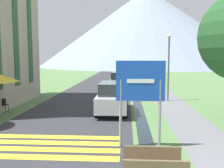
{
  "coord_description": "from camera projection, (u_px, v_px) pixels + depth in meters",
  "views": [
    {
      "loc": [
        0.43,
        -4.37,
        3.27
      ],
      "look_at": [
        -0.42,
        10.0,
        1.73
      ],
      "focal_mm": 40.0,
      "sensor_mm": 36.0,
      "label": 1
    }
  ],
  "objects": [
    {
      "name": "parked_car_near",
      "position": [
        113.0,
        97.0,
        14.77
      ],
      "size": [
        1.8,
        4.4,
        1.82
      ],
      "color": "#B2B2B7",
      "rests_on": "ground_plane"
    },
    {
      "name": "crosswalk_marking",
      "position": [
        47.0,
        146.0,
        9.24
      ],
      "size": [
        5.44,
        2.54,
        0.01
      ],
      "color": "yellow",
      "rests_on": "ground_plane"
    },
    {
      "name": "ground_plane",
      "position": [
        122.0,
        91.0,
        24.56
      ],
      "size": [
        160.0,
        160.0,
        0.0
      ],
      "primitive_type": "plane",
      "color": "#517542"
    },
    {
      "name": "footbridge",
      "position": [
        154.0,
        168.0,
        6.92
      ],
      "size": [
        1.7,
        1.1,
        0.65
      ],
      "color": "brown",
      "rests_on": "ground_plane"
    },
    {
      "name": "road",
      "position": [
        106.0,
        81.0,
        34.63
      ],
      "size": [
        6.4,
        60.0,
        0.01
      ],
      "color": "#2D2D33",
      "rests_on": "ground_plane"
    },
    {
      "name": "footpath",
      "position": [
        150.0,
        81.0,
        34.27
      ],
      "size": [
        2.2,
        60.0,
        0.01
      ],
      "color": "slate",
      "rests_on": "ground_plane"
    },
    {
      "name": "road_sign",
      "position": [
        140.0,
        90.0,
        8.9
      ],
      "size": [
        1.75,
        0.11,
        3.16
      ],
      "color": "gray",
      "rests_on": "ground_plane"
    },
    {
      "name": "drainage_channel",
      "position": [
        132.0,
        81.0,
        34.42
      ],
      "size": [
        0.6,
        60.0,
        0.0
      ],
      "color": "black",
      "rests_on": "ground_plane"
    },
    {
      "name": "mountain_distant",
      "position": [
        147.0,
        28.0,
        93.35
      ],
      "size": [
        78.88,
        78.88,
        28.66
      ],
      "color": "gray",
      "rests_on": "ground_plane"
    },
    {
      "name": "cafe_chair_far_left",
      "position": [
        3.0,
        104.0,
        14.9
      ],
      "size": [
        0.4,
        0.4,
        0.85
      ],
      "rotation": [
        0.0,
        0.0,
        0.46
      ],
      "color": "black",
      "rests_on": "ground_plane"
    },
    {
      "name": "streetlamp",
      "position": [
        169.0,
        62.0,
        18.58
      ],
      "size": [
        0.28,
        0.28,
        4.97
      ],
      "color": "#515156",
      "rests_on": "ground_plane"
    },
    {
      "name": "parked_car_far",
      "position": [
        119.0,
        81.0,
        24.97
      ],
      "size": [
        1.82,
        4.0,
        1.82
      ],
      "color": "#28663D",
      "rests_on": "ground_plane"
    }
  ]
}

